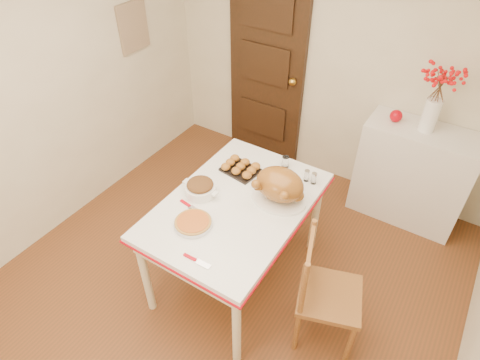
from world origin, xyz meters
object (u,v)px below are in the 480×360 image
Objects in this scene: kitchen_table at (237,242)px; chair_oak at (330,293)px; turkey_platter at (280,186)px; sideboard at (412,174)px; pumpkin_pie at (193,222)px.

chair_oak reaches higher than kitchen_table.
chair_oak is at bearing -19.66° from turkey_platter.
sideboard is at bearing 57.79° from kitchen_table.
sideboard is 2.17m from pumpkin_pie.
turkey_platter is (0.24, 0.20, 0.55)m from kitchen_table.
sideboard is 1.61m from chair_oak.
pumpkin_pie is (-0.13, -0.34, 0.45)m from kitchen_table.
sideboard is 0.69× the size of kitchen_table.
sideboard is 2.33× the size of turkey_platter.
turkey_platter is at bearing -118.37° from sideboard.
chair_oak is (0.82, -0.10, 0.06)m from kitchen_table.
pumpkin_pie is at bearing -117.39° from turkey_platter.
kitchen_table is at bearing -134.04° from turkey_platter.
kitchen_table is at bearing 69.74° from pumpkin_pie.
chair_oak is 0.81m from turkey_platter.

